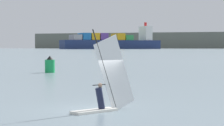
% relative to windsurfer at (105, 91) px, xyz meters
% --- Properties ---
extents(ground_plane, '(4000.00, 4000.00, 0.00)m').
position_rel_windsurfer_xyz_m(ground_plane, '(-0.55, 0.39, -1.00)').
color(ground_plane, gray).
extents(windsurfer, '(2.41, 3.42, 4.15)m').
position_rel_windsurfer_xyz_m(windsurfer, '(0.00, 0.00, 0.00)').
color(windsurfer, white).
rests_on(windsurfer, ground_plane).
extents(cargo_ship, '(138.29, 119.58, 41.14)m').
position_rel_windsurfer_xyz_m(cargo_ship, '(-190.08, 612.36, 9.43)').
color(cargo_ship, navy).
rests_on(cargo_ship, ground_plane).
extents(channel_buoy, '(1.21, 1.21, 2.08)m').
position_rel_windsurfer_xyz_m(channel_buoy, '(-16.48, 28.71, -0.07)').
color(channel_buoy, '#19994C').
rests_on(channel_buoy, ground_plane).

